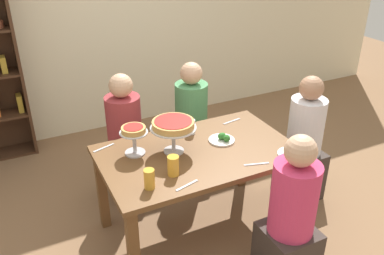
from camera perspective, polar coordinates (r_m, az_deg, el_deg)
ground_plane at (r=3.45m, az=0.76°, el=-13.95°), size 12.00×12.00×0.00m
rear_partition at (r=4.74m, az=-11.82°, el=16.14°), size 8.00×0.12×2.80m
dining_table at (r=3.06m, az=0.83°, el=-4.91°), size 1.44×0.88×0.74m
diner_head_east at (r=3.68m, az=15.25°, el=-2.75°), size 0.34×0.34×1.15m
diner_far_right at (r=3.85m, az=-0.10°, el=-0.25°), size 0.34×0.34×1.15m
diner_near_right at (r=2.81m, az=13.57°, el=-13.04°), size 0.34×0.34×1.15m
diner_far_left at (r=3.64m, az=-9.23°, el=-2.41°), size 0.34×0.34×1.15m
deep_dish_pizza_stand at (r=2.91m, az=-2.64°, el=0.19°), size 0.33×0.33×0.25m
personal_pizza_stand at (r=2.94m, az=-8.14°, el=-0.91°), size 0.21×0.21×0.22m
salad_plate_near_diner at (r=3.14m, az=4.28°, el=-1.56°), size 0.20×0.20×0.07m
salad_plate_far_diner at (r=3.05m, az=13.84°, el=-3.39°), size 0.22×0.22×0.07m
beer_glass_amber_tall at (r=2.60m, az=-5.99°, el=-7.17°), size 0.07×0.07×0.14m
beer_glass_amber_short at (r=2.72m, az=-2.64°, el=-5.35°), size 0.08×0.08×0.14m
water_glass_clear_near at (r=3.23m, az=-0.13°, el=0.12°), size 0.07×0.07×0.12m
cutlery_fork_near at (r=3.12m, az=-12.22°, el=-2.79°), size 0.18×0.07×0.00m
cutlery_knife_near at (r=3.46m, az=5.58°, el=0.87°), size 0.18×0.05×0.00m
cutlery_fork_far at (r=2.89m, az=9.01°, el=-5.07°), size 0.18×0.07×0.00m
cutlery_knife_far at (r=2.65m, az=-0.70°, el=-8.09°), size 0.18×0.06×0.00m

